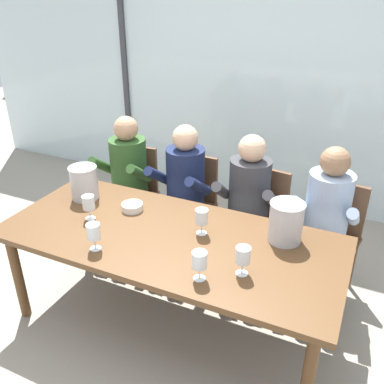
{
  "coord_description": "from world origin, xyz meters",
  "views": [
    {
      "loc": [
        1.09,
        -1.98,
        2.19
      ],
      "look_at": [
        0.0,
        0.35,
        0.89
      ],
      "focal_mm": 38.97,
      "sensor_mm": 36.0,
      "label": 1
    }
  ],
  "objects": [
    {
      "name": "wine_glass_spare_empty",
      "position": [
        0.18,
        0.11,
        0.86
      ],
      "size": [
        0.08,
        0.08,
        0.17
      ],
      "color": "silver",
      "rests_on": "dining_table"
    },
    {
      "name": "chair_left_of_center",
      "position": [
        -0.29,
        0.92,
        0.51
      ],
      "size": [
        0.45,
        0.45,
        0.87
      ],
      "rotation": [
        0.0,
        0.0,
        -0.02
      ],
      "color": "brown",
      "rests_on": "ground"
    },
    {
      "name": "wine_glass_near_bucket",
      "position": [
        0.55,
        -0.18,
        0.85
      ],
      "size": [
        0.08,
        0.08,
        0.17
      ],
      "color": "silver",
      "rests_on": "dining_table"
    },
    {
      "name": "person_pale_blue_shirt",
      "position": [
        0.86,
        0.76,
        0.68
      ],
      "size": [
        0.47,
        0.62,
        1.19
      ],
      "rotation": [
        0.0,
        0.0,
        -0.04
      ],
      "color": "#9EB2D1",
      "rests_on": "ground"
    },
    {
      "name": "window_glass_panel",
      "position": [
        0.0,
        2.14,
        1.3
      ],
      "size": [
        7.41,
        0.03,
        2.6
      ],
      "primitive_type": "cube",
      "color": "silver",
      "rests_on": "ground"
    },
    {
      "name": "ice_bucket_primary",
      "position": [
        -0.81,
        0.2,
        0.87
      ],
      "size": [
        0.21,
        0.21,
        0.25
      ],
      "color": "#B7B7BC",
      "rests_on": "dining_table"
    },
    {
      "name": "ground",
      "position": [
        0.0,
        1.0,
        0.0
      ],
      "size": [
        14.0,
        14.0,
        0.0
      ],
      "primitive_type": "plane",
      "color": "#9E9384"
    },
    {
      "name": "chair_right_of_center",
      "position": [
        0.91,
        0.89,
        0.51
      ],
      "size": [
        0.5,
        0.5,
        0.87
      ],
      "rotation": [
        0.0,
        0.0,
        -0.14
      ],
      "color": "brown",
      "rests_on": "ground"
    },
    {
      "name": "chair_center",
      "position": [
        0.33,
        0.9,
        0.51
      ],
      "size": [
        0.5,
        0.5,
        0.87
      ],
      "rotation": [
        0.0,
        0.0,
        -0.15
      ],
      "color": "brown",
      "rests_on": "ground"
    },
    {
      "name": "tasting_bowl",
      "position": [
        -0.39,
        0.18,
        0.76
      ],
      "size": [
        0.15,
        0.15,
        0.05
      ],
      "primitive_type": "cylinder",
      "color": "silver",
      "rests_on": "dining_table"
    },
    {
      "name": "chair_near_curtain",
      "position": [
        -0.86,
        0.89,
        0.51
      ],
      "size": [
        0.48,
        0.48,
        0.87
      ],
      "rotation": [
        0.0,
        0.0,
        0.1
      ],
      "color": "brown",
      "rests_on": "ground"
    },
    {
      "name": "window_mullion_left",
      "position": [
        -1.67,
        2.12,
        1.3
      ],
      "size": [
        0.06,
        0.06,
        2.6
      ],
      "primitive_type": "cube",
      "color": "#38383D",
      "rests_on": "ground"
    },
    {
      "name": "person_olive_shirt",
      "position": [
        -0.84,
        0.76,
        0.68
      ],
      "size": [
        0.46,
        0.61,
        1.19
      ],
      "rotation": [
        0.0,
        0.0,
        -0.0
      ],
      "color": "#2D5123",
      "rests_on": "ground"
    },
    {
      "name": "dining_table",
      "position": [
        0.0,
        0.0,
        0.67
      ],
      "size": [
        2.21,
        0.97,
        0.74
      ],
      "color": "brown",
      "rests_on": "ground"
    },
    {
      "name": "wine_glass_by_right_taster",
      "position": [
        -0.59,
        -0.04,
        0.85
      ],
      "size": [
        0.08,
        0.08,
        0.17
      ],
      "color": "silver",
      "rests_on": "dining_table"
    },
    {
      "name": "person_charcoal_jacket",
      "position": [
        0.27,
        0.76,
        0.68
      ],
      "size": [
        0.48,
        0.63,
        1.19
      ],
      "rotation": [
        0.0,
        0.0,
        0.07
      ],
      "color": "#38383D",
      "rests_on": "ground"
    },
    {
      "name": "person_navy_polo",
      "position": [
        -0.29,
        0.76,
        0.68
      ],
      "size": [
        0.49,
        0.63,
        1.19
      ],
      "rotation": [
        0.0,
        0.0,
        -0.1
      ],
      "color": "#192347",
      "rests_on": "ground"
    },
    {
      "name": "wine_glass_center_pour",
      "position": [
        0.36,
        -0.32,
        0.86
      ],
      "size": [
        0.08,
        0.08,
        0.17
      ],
      "color": "silver",
      "rests_on": "dining_table"
    },
    {
      "name": "hillside_vineyard",
      "position": [
        0.0,
        6.2,
        0.98
      ],
      "size": [
        13.41,
        2.4,
        1.97
      ],
      "primitive_type": "cube",
      "color": "#386633",
      "rests_on": "ground"
    },
    {
      "name": "wine_glass_by_left_taster",
      "position": [
        -0.33,
        -0.32,
        0.85
      ],
      "size": [
        0.08,
        0.08,
        0.17
      ],
      "color": "silver",
      "rests_on": "dining_table"
    },
    {
      "name": "ice_bucket_secondary",
      "position": [
        0.68,
        0.26,
        0.87
      ],
      "size": [
        0.22,
        0.22,
        0.26
      ],
      "color": "#B7B7BC",
      "rests_on": "dining_table"
    }
  ]
}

